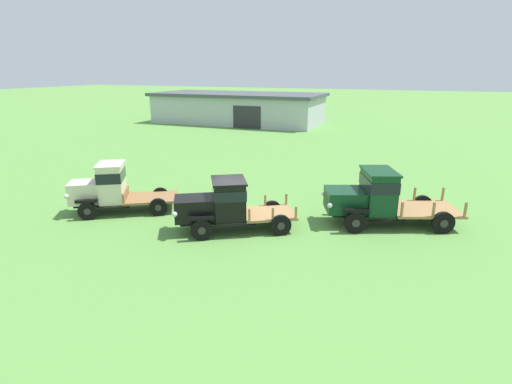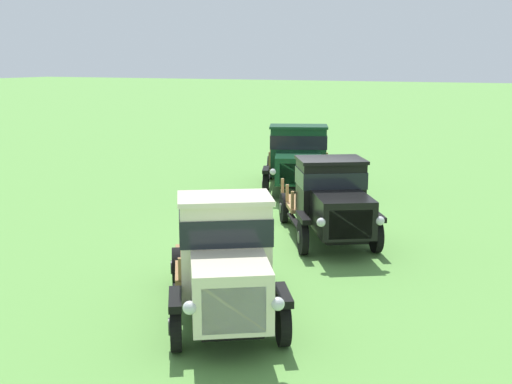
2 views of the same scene
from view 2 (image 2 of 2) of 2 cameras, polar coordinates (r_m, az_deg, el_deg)
name	(u,v)px [view 2 (image 2 of 2)]	position (r m, az deg, el deg)	size (l,w,h in m)	color
ground_plane	(311,236)	(16.60, 4.87, -3.96)	(240.00, 240.00, 0.00)	#5B9342
vintage_truck_foreground_near	(226,262)	(10.82, -2.72, -6.26)	(4.77, 3.78, 2.25)	black
vintage_truck_second_in_line	(332,199)	(15.85, 6.76, -0.63)	(4.91, 3.84, 2.09)	black
vintage_truck_midrow_center	(298,158)	(21.87, 3.77, 3.00)	(5.77, 3.86, 2.29)	black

